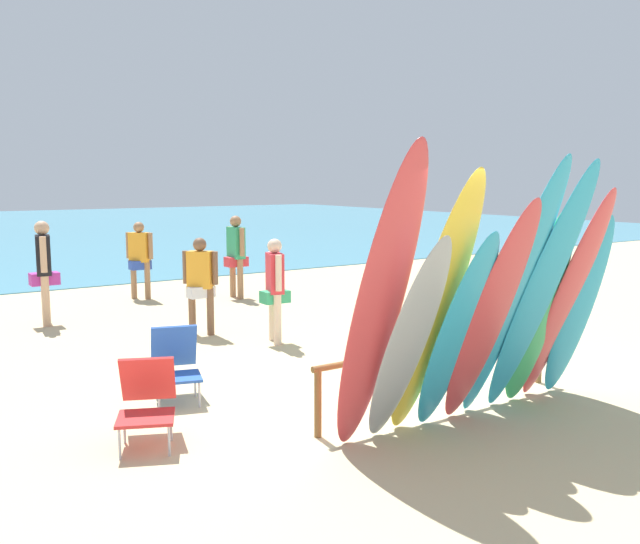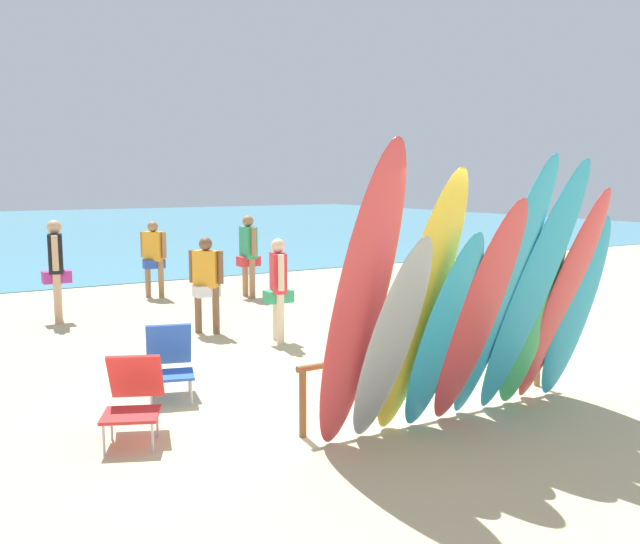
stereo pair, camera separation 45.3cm
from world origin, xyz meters
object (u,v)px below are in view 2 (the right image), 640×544
object	(u,v)px
beachgoer_by_water	(248,250)
beachgoer_photographing	(278,283)
surfboard_teal_9	(575,310)
beach_chair_red	(170,359)
surfboard_teal_5	(502,295)
surfboard_teal_6	(531,293)
surfboard_rack	(434,358)
beachgoer_midbeach	(56,264)
beachgoer_strolling	(206,278)
beach_chair_blue	(133,395)
surfboard_red_4	(478,316)
surfboard_grey_1	(391,343)
surfboard_red_0	(360,304)
beachgoer_near_rack	(154,254)
surfboard_yellow_2	(420,308)
surfboard_green_7	(532,310)
surfboard_red_8	(562,300)
surfboard_teal_3	(443,335)

from	to	relation	value
beachgoer_by_water	beachgoer_photographing	distance (m)	3.98
surfboard_teal_9	beach_chair_red	xyz separation A→B (m)	(-3.65, 2.44, -0.61)
surfboard_teal_5	beachgoer_photographing	size ratio (longest dim) A/B	1.84
beachgoer_by_water	beachgoer_photographing	world-z (taller)	beachgoer_by_water
surfboard_teal_6	beachgoer_photographing	world-z (taller)	surfboard_teal_6
surfboard_rack	beachgoer_photographing	bearing A→B (deg)	90.68
surfboard_rack	beachgoer_midbeach	size ratio (longest dim) A/B	1.89
beachgoer_strolling	beach_chair_red	size ratio (longest dim) A/B	1.87
surfboard_rack	beachgoer_photographing	distance (m)	3.51
surfboard_teal_6	beach_chair_blue	xyz separation A→B (m)	(-3.49, 1.57, -0.89)
surfboard_red_4	surfboard_teal_5	xyz separation A→B (m)	(0.25, -0.05, 0.19)
surfboard_teal_6	surfboard_teal_9	world-z (taller)	surfboard_teal_6
surfboard_rack	surfboard_teal_6	distance (m)	1.22
surfboard_grey_1	beach_chair_blue	size ratio (longest dim) A/B	2.40
surfboard_teal_9	beach_chair_blue	size ratio (longest dim) A/B	2.45
surfboard_red_0	beachgoer_photographing	distance (m)	4.44
surfboard_teal_6	beachgoer_photographing	bearing A→B (deg)	93.77
surfboard_grey_1	beachgoer_midbeach	world-z (taller)	surfboard_grey_1
surfboard_teal_6	surfboard_grey_1	bearing A→B (deg)	171.92
surfboard_grey_1	beachgoer_near_rack	size ratio (longest dim) A/B	1.36
surfboard_yellow_2	beachgoer_photographing	world-z (taller)	surfboard_yellow_2
surfboard_green_7	beachgoer_strolling	bearing A→B (deg)	112.05
surfboard_red_0	surfboard_grey_1	distance (m)	0.52
surfboard_green_7	beachgoer_by_water	xyz separation A→B (m)	(0.44, 7.87, -0.12)
surfboard_green_7	surfboard_teal_5	bearing A→B (deg)	-158.15
surfboard_red_8	beachgoer_midbeach	bearing A→B (deg)	114.03
surfboard_red_0	surfboard_red_8	bearing A→B (deg)	-4.20
surfboard_teal_6	surfboard_red_8	world-z (taller)	surfboard_teal_6
beachgoer_near_rack	beach_chair_blue	size ratio (longest dim) A/B	1.76
surfboard_teal_9	surfboard_teal_6	bearing A→B (deg)	-163.51
surfboard_green_7	surfboard_teal_9	distance (m)	0.62
beachgoer_strolling	beachgoer_by_water	world-z (taller)	beachgoer_by_water
surfboard_grey_1	beachgoer_near_rack	bearing A→B (deg)	81.98
surfboard_grey_1	beachgoer_midbeach	distance (m)	7.54
beachgoer_strolling	surfboard_teal_6	bearing A→B (deg)	-30.96
surfboard_red_0	surfboard_green_7	bearing A→B (deg)	-2.28
surfboard_yellow_2	beachgoer_midbeach	world-z (taller)	surfboard_yellow_2
surfboard_red_0	beachgoer_photographing	bearing A→B (deg)	67.08
surfboard_red_0	beachgoer_by_water	size ratio (longest dim) A/B	1.71
surfboard_red_0	beachgoer_near_rack	size ratio (longest dim) A/B	1.84
surfboard_red_4	beachgoer_strolling	distance (m)	5.37
surfboard_teal_3	beachgoer_by_water	bearing A→B (deg)	74.40
surfboard_rack	surfboard_yellow_2	world-z (taller)	surfboard_yellow_2
surfboard_teal_5	beachgoer_by_water	distance (m)	8.13
surfboard_teal_3	surfboard_teal_6	xyz separation A→B (m)	(1.01, -0.11, 0.32)
beachgoer_strolling	surfboard_yellow_2	bearing A→B (deg)	-44.35
surfboard_red_0	surfboard_yellow_2	size ratio (longest dim) A/B	1.08
beach_chair_red	beachgoer_photographing	bearing A→B (deg)	53.63
surfboard_teal_6	beachgoer_strolling	size ratio (longest dim) A/B	1.85
surfboard_rack	beachgoer_photographing	world-z (taller)	beachgoer_photographing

